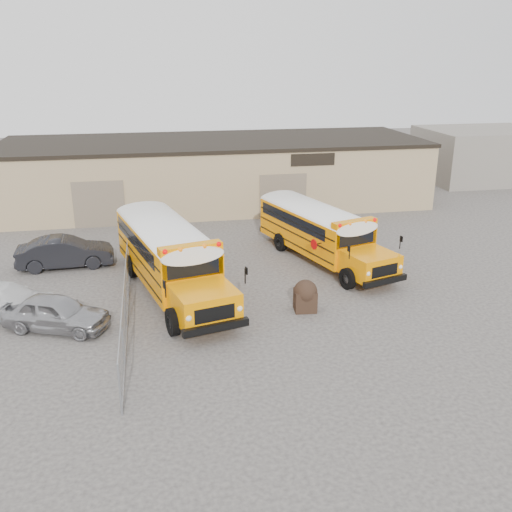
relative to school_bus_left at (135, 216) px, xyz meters
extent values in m
plane|color=#3F3B3A|center=(5.68, -10.34, -1.87)|extent=(120.00, 120.00, 0.00)
cube|color=tan|center=(5.68, 9.66, 0.38)|extent=(30.00, 10.00, 4.50)
cube|color=black|center=(5.68, 9.66, 2.68)|extent=(30.20, 10.20, 0.25)
cube|color=black|center=(11.68, 4.64, 2.03)|extent=(3.00, 0.08, 0.80)
cube|color=#756853|center=(-2.32, 4.64, -0.37)|extent=(3.20, 0.08, 3.00)
cube|color=#756853|center=(9.68, 4.64, -0.37)|extent=(3.20, 0.08, 3.00)
cylinder|color=gray|center=(-0.32, -16.34, -0.97)|extent=(0.07, 0.07, 1.80)
cylinder|color=gray|center=(-0.32, -13.34, -0.97)|extent=(0.07, 0.07, 1.80)
cylinder|color=gray|center=(-0.32, -10.34, -0.97)|extent=(0.07, 0.07, 1.80)
cylinder|color=gray|center=(-0.32, -7.34, -0.97)|extent=(0.07, 0.07, 1.80)
cylinder|color=gray|center=(-0.32, -4.34, -0.97)|extent=(0.07, 0.07, 1.80)
cylinder|color=gray|center=(-0.32, -1.34, -0.97)|extent=(0.07, 0.07, 1.80)
cylinder|color=gray|center=(-0.32, 1.66, -0.97)|extent=(0.07, 0.07, 1.80)
cylinder|color=gray|center=(-0.32, -7.34, -0.09)|extent=(0.05, 18.00, 0.05)
cylinder|color=gray|center=(-0.32, -7.34, -1.82)|extent=(0.05, 18.00, 0.05)
cube|color=gray|center=(-0.32, -7.34, -0.97)|extent=(0.02, 18.00, 1.70)
cube|color=gray|center=(29.68, 13.66, 0.33)|extent=(10.00, 8.00, 4.40)
cube|color=#FF9000|center=(-0.12, 0.46, -0.19)|extent=(4.66, 8.69, 2.23)
cube|color=#FF9000|center=(1.19, -4.71, -0.68)|extent=(2.91, 2.91, 1.25)
cube|color=black|center=(0.89, -3.53, 0.44)|extent=(2.18, 0.61, 0.82)
cube|color=white|center=(-0.12, 0.46, 1.09)|extent=(4.69, 8.78, 0.44)
cube|color=#FF9000|center=(0.83, -3.29, 1.12)|extent=(2.72, 1.18, 0.39)
sphere|color=#E50705|center=(-0.22, -3.81, 1.25)|extent=(0.22, 0.22, 0.22)
sphere|color=#E50705|center=(2.00, -3.25, 1.25)|extent=(0.22, 0.22, 0.22)
sphere|color=orange|center=(0.39, -3.66, 1.25)|extent=(0.22, 0.22, 0.22)
sphere|color=orange|center=(1.39, -3.40, 1.25)|extent=(0.22, 0.22, 0.22)
cube|color=black|center=(1.50, -5.96, -1.17)|extent=(2.65, 0.88, 0.31)
cube|color=black|center=(-1.14, 4.54, -1.17)|extent=(2.64, 0.86, 0.31)
cube|color=black|center=(-0.12, 0.46, -0.27)|extent=(4.67, 8.54, 0.07)
cube|color=black|center=(-0.20, 0.78, 0.44)|extent=(4.38, 7.43, 0.68)
cylinder|color=black|center=(-0.10, -4.91, -1.31)|extent=(0.57, 1.17, 1.13)
cylinder|color=black|center=(2.42, -4.28, -1.31)|extent=(0.57, 1.17, 1.13)
cylinder|color=black|center=(-1.78, 1.75, -1.31)|extent=(0.57, 1.17, 1.13)
cylinder|color=black|center=(0.74, 2.39, -1.31)|extent=(0.57, 1.17, 1.13)
cube|color=#FC8B00|center=(7.80, 2.55, -0.34)|extent=(4.62, 7.95, 2.04)
cube|color=#FC8B00|center=(9.24, -2.10, -0.78)|extent=(2.74, 2.74, 1.14)
cube|color=black|center=(8.91, -1.04, 0.24)|extent=(1.96, 0.66, 0.75)
cube|color=white|center=(7.80, 2.55, 0.83)|extent=(4.64, 8.03, 0.40)
cube|color=#FC8B00|center=(8.84, -0.82, 0.86)|extent=(2.47, 1.20, 0.36)
sphere|color=#E50705|center=(7.91, -1.35, 0.98)|extent=(0.20, 0.20, 0.20)
sphere|color=#E50705|center=(9.91, -0.73, 0.98)|extent=(0.20, 0.20, 0.20)
sphere|color=orange|center=(8.46, -1.18, 0.98)|extent=(0.20, 0.20, 0.20)
sphere|color=orange|center=(9.36, -0.90, 0.98)|extent=(0.20, 0.20, 0.20)
cube|color=black|center=(9.59, -3.22, -1.24)|extent=(2.39, 0.93, 0.28)
cube|color=black|center=(6.66, 6.22, -1.24)|extent=(2.38, 0.91, 0.28)
cube|color=black|center=(7.80, 2.55, -0.41)|extent=(4.61, 7.82, 0.06)
cube|color=black|center=(7.71, 2.84, 0.24)|extent=(4.29, 6.82, 0.62)
cylinder|color=black|center=(8.08, -2.35, -1.35)|extent=(0.57, 1.07, 1.03)
cylinder|color=black|center=(10.34, -1.64, -1.35)|extent=(0.57, 1.07, 1.03)
cylinder|color=black|center=(6.22, 3.64, -1.35)|extent=(0.57, 1.07, 1.03)
cylinder|color=black|center=(8.48, 4.35, -1.35)|extent=(0.57, 1.07, 1.03)
cylinder|color=#BF0505|center=(6.95, -0.42, -0.21)|extent=(0.19, 0.54, 0.56)
cube|color=black|center=(7.25, -10.00, -1.40)|extent=(1.01, 0.93, 0.94)
sphere|color=black|center=(7.25, -10.00, -0.98)|extent=(1.03, 1.03, 1.03)
imported|color=#A5A6AA|center=(-3.07, -9.89, -1.14)|extent=(4.63, 3.22, 1.46)
imported|color=silver|center=(-5.38, -8.23, -1.16)|extent=(5.28, 3.31, 1.43)
imported|color=black|center=(-3.60, -2.49, -1.07)|extent=(4.94, 1.97, 1.60)
camera|label=1|loc=(0.99, -31.78, 8.67)|focal=40.00mm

